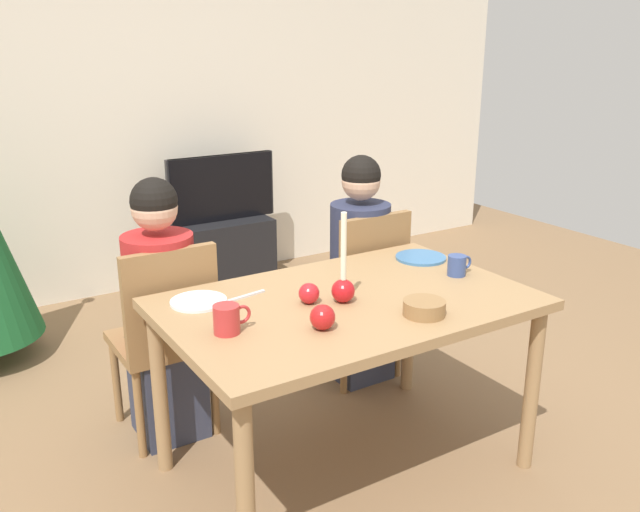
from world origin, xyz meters
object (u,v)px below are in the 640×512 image
Objects in this scene: dining_table at (347,319)px; chair_left at (166,331)px; apple_by_left_plate at (309,293)px; chair_right at (363,286)px; apple_near_candle at (323,317)px; person_right_child at (359,273)px; plate_right at (421,258)px; person_left_child at (163,316)px; mug_right at (457,265)px; tv_stand at (225,252)px; tv at (222,188)px; mug_left at (227,319)px; candle_centerpiece at (343,284)px; plate_left at (199,301)px; bowl_walnuts at (424,308)px.

chair_left is (-0.52, 0.61, -0.15)m from dining_table.
apple_by_left_plate is at bearing -56.26° from chair_left.
apple_near_candle is (-0.74, -0.79, 0.28)m from chair_right.
chair_left is 1.04m from person_right_child.
plate_right is 2.57× the size of apple_near_candle.
person_left_child reaches higher than chair_left.
mug_right is at bearing -86.50° from chair_right.
chair_left reaches higher than tv_stand.
chair_left is 1.99m from tv.
chair_right is (1.03, 0.00, 0.00)m from chair_left.
mug_left is 0.32m from apple_near_candle.
apple_by_left_plate is (-0.65, -2.26, 0.08)m from tv.
candle_centerpiece is at bearing 3.15° from mug_left.
dining_table is at bearing -157.19° from plate_right.
tv_stand is 2.41m from apple_by_left_plate.
plate_right is 0.26m from mug_right.
chair_right reaches higher than mug_left.
apple_by_left_plate is at bearing -57.73° from person_left_child.
apple_near_candle reaches higher than mug_right.
person_right_child reaches higher than apple_near_candle.
apple_near_candle reaches higher than dining_table.
person_left_child is at bearing 129.27° from dining_table.
plate_left is at bearing 86.36° from mug_left.
apple_by_left_plate is at bearing 69.76° from apple_near_candle.
mug_right is (0.58, -0.00, -0.03)m from candle_centerpiece.
chair_left is at bearing 90.29° from mug_left.
chair_right reaches higher than dining_table.
tv reaches higher than apple_near_candle.
chair_right is at bearing 46.92° from apple_near_candle.
chair_left is 6.58× the size of mug_left.
plate_left is 1.57× the size of mug_left.
chair_right is at bearing 98.23° from plate_right.
mug_right is at bearing -15.17° from plate_left.
chair_right is at bearing -90.00° from person_right_child.
plate_left reaches higher than tv_stand.
chair_right is 0.07m from person_right_child.
person_left_child is 1.15m from bowl_walnuts.
tv_stand is at bearing 90.20° from chair_right.
mug_right reaches higher than apple_by_left_plate.
apple_near_candle is at bearing -106.50° from tv_stand.
person_right_child reaches higher than chair_left.
plate_left is at bearing -116.33° from tv_stand.
plate_right is at bearing 86.52° from mug_right.
candle_centerpiece is (0.49, -0.62, 0.31)m from chair_left.
chair_left is at bearing 161.20° from plate_right.
mug_left is (0.00, -0.65, 0.29)m from chair_left.
chair_left reaches higher than apple_by_left_plate.
tv is at bearing 63.68° from plate_left.
tv reaches higher than bowl_walnuts.
person_right_child is at bearing 97.58° from plate_right.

